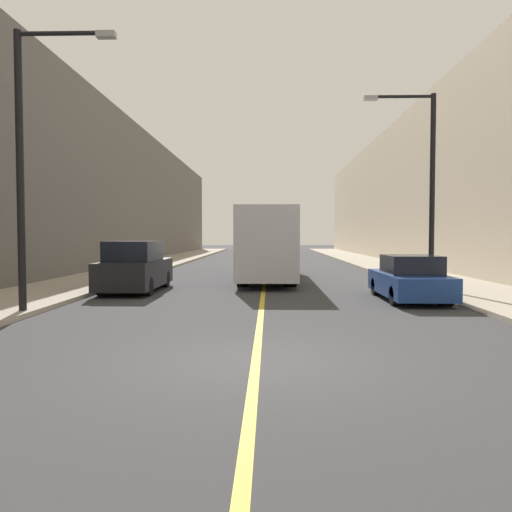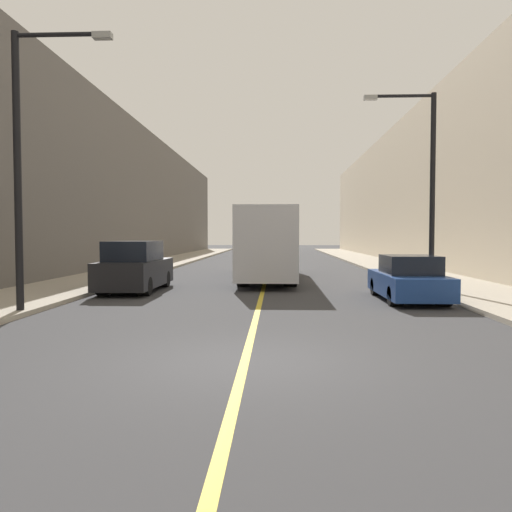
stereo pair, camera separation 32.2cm
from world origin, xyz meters
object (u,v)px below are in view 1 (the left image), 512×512
at_px(car_right_near, 410,280).
at_px(street_lamp_right, 426,177).
at_px(street_lamp_left, 29,151).
at_px(parked_suv_left, 135,268).
at_px(bus, 267,243).

bearing_deg(car_right_near, street_lamp_right, 63.23).
height_order(street_lamp_left, street_lamp_right, street_lamp_left).
distance_m(street_lamp_left, street_lamp_right, 13.72).
relative_size(parked_suv_left, car_right_near, 1.09).
xyz_separation_m(bus, street_lamp_right, (6.05, -5.50, 2.57)).
relative_size(bus, car_right_near, 2.66).
height_order(car_right_near, street_lamp_right, street_lamp_right).
bearing_deg(street_lamp_left, car_right_near, 17.47).
xyz_separation_m(parked_suv_left, street_lamp_right, (11.11, 0.15, 3.47)).
relative_size(street_lamp_left, street_lamp_right, 1.01).
bearing_deg(street_lamp_right, car_right_near, -116.77).
xyz_separation_m(bus, parked_suv_left, (-5.06, -5.66, -0.90)).
distance_m(bus, street_lamp_right, 8.57).
xyz_separation_m(parked_suv_left, street_lamp_left, (-1.23, -5.84, 3.50)).
relative_size(bus, street_lamp_left, 1.59).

